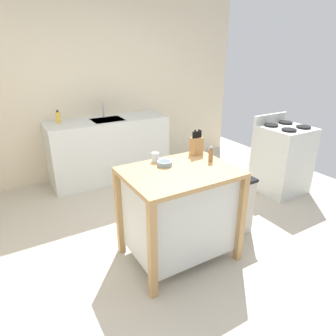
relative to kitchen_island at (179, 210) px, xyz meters
name	(u,v)px	position (x,y,z in m)	size (l,w,h in m)	color
ground_plane	(172,248)	(0.00, 0.12, -0.50)	(6.05, 6.05, 0.00)	#BCB29E
wall_back	(90,89)	(0.00, 2.46, 0.80)	(5.05, 0.10, 2.60)	beige
kitchen_island	(179,210)	(0.00, 0.00, 0.00)	(0.96, 0.73, 0.89)	tan
knife_block	(197,145)	(0.36, 0.26, 0.48)	(0.11, 0.09, 0.25)	#AD7F4C
bowl_ceramic_wide	(165,163)	(-0.06, 0.16, 0.42)	(0.14, 0.14, 0.04)	gray
drinking_cup	(155,157)	(-0.08, 0.29, 0.43)	(0.07, 0.07, 0.09)	silver
pepper_grinder	(211,154)	(0.36, 0.03, 0.46)	(0.04, 0.04, 0.15)	olive
trash_bin	(234,205)	(0.72, 0.05, -0.18)	(0.36, 0.28, 0.63)	#B7B2A8
sink_counter	(109,149)	(0.10, 2.11, -0.04)	(1.73, 0.60, 0.91)	silver
sink_faucet	(103,110)	(0.10, 2.25, 0.52)	(0.02, 0.02, 0.22)	#B7BCC1
bottle_hand_soap	(58,117)	(-0.54, 2.22, 0.49)	(0.05, 0.05, 0.18)	yellow
stove	(282,159)	(1.97, 0.49, -0.04)	(0.60, 0.60, 1.03)	silver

